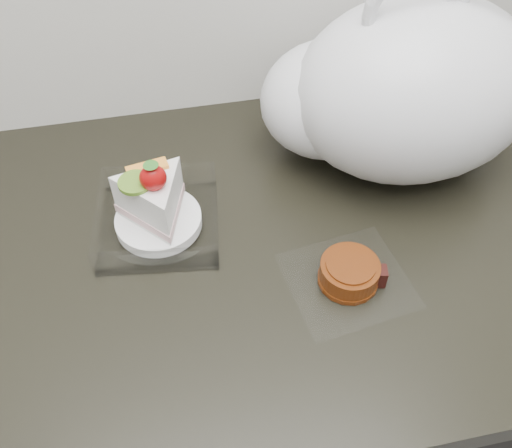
% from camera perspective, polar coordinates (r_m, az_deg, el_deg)
% --- Properties ---
extents(counter, '(2.04, 0.64, 0.90)m').
position_cam_1_polar(counter, '(1.17, -1.19, -15.62)').
color(counter, black).
rests_on(counter, ground).
extents(cake_tray, '(0.18, 0.18, 0.13)m').
position_cam_1_polar(cake_tray, '(0.79, -9.91, 1.35)').
color(cake_tray, white).
rests_on(cake_tray, counter).
extents(mooncake_wrap, '(0.17, 0.16, 0.04)m').
position_cam_1_polar(mooncake_wrap, '(0.75, 9.38, -4.99)').
color(mooncake_wrap, white).
rests_on(mooncake_wrap, counter).
extents(plastic_bag, '(0.42, 0.32, 0.32)m').
position_cam_1_polar(plastic_bag, '(0.85, 13.92, 12.82)').
color(plastic_bag, silver).
rests_on(plastic_bag, counter).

